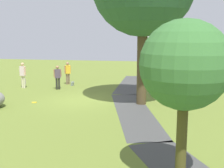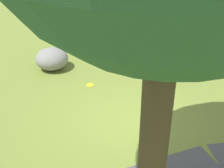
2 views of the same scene
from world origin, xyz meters
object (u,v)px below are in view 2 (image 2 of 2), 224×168
at_px(man_near_boulder, 191,56).
at_px(passerby_on_path, 171,31).
at_px(lawn_boulder, 52,59).
at_px(frisbee_on_grass, 90,85).
at_px(backpack_by_boulder, 47,57).
at_px(spare_backpack_on_lawn, 193,42).

distance_m(man_near_boulder, passerby_on_path, 2.52).
bearing_deg(man_near_boulder, passerby_on_path, -90.91).
height_order(lawn_boulder, frisbee_on_grass, lawn_boulder).
bearing_deg(frisbee_on_grass, passerby_on_path, -146.19).
height_order(man_near_boulder, backpack_by_boulder, man_near_boulder).
bearing_deg(spare_backpack_on_lawn, lawn_boulder, 13.82).
relative_size(passerby_on_path, backpack_by_boulder, 4.44).
bearing_deg(frisbee_on_grass, man_near_boulder, -179.07).
distance_m(lawn_boulder, passerby_on_path, 5.39).
bearing_deg(man_near_boulder, backpack_by_boulder, -23.19).
xyz_separation_m(lawn_boulder, passerby_on_path, (-5.28, -0.94, 0.60)).
relative_size(passerby_on_path, frisbee_on_grass, 6.55).
xyz_separation_m(passerby_on_path, backpack_by_boulder, (5.55, 0.16, -0.84)).
height_order(lawn_boulder, passerby_on_path, passerby_on_path).
distance_m(lawn_boulder, frisbee_on_grass, 2.21).
xyz_separation_m(lawn_boulder, spare_backpack_on_lawn, (-6.66, -1.64, -0.24)).
bearing_deg(frisbee_on_grass, spare_backpack_on_lawn, -147.95).
bearing_deg(spare_backpack_on_lawn, frisbee_on_grass, 32.05).
distance_m(man_near_boulder, spare_backpack_on_lawn, 3.60).
relative_size(man_near_boulder, frisbee_on_grass, 5.95).
height_order(lawn_boulder, spare_backpack_on_lawn, lawn_boulder).
relative_size(spare_backpack_on_lawn, frisbee_on_grass, 1.48).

